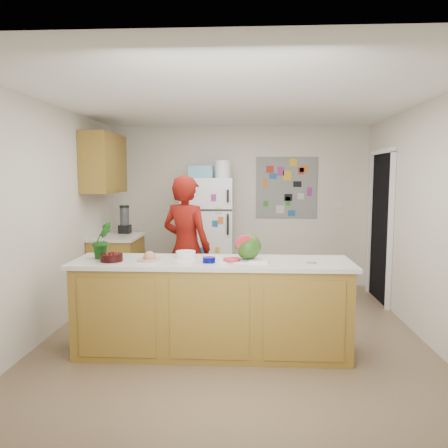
# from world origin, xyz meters

# --- Properties ---
(floor) EXTENTS (4.00, 4.50, 0.02)m
(floor) POSITION_xyz_m (0.00, 0.00, -0.01)
(floor) COLOR brown
(floor) RESTS_ON ground
(wall_back) EXTENTS (4.00, 0.02, 2.50)m
(wall_back) POSITION_xyz_m (0.00, 2.26, 1.25)
(wall_back) COLOR beige
(wall_back) RESTS_ON ground
(wall_left) EXTENTS (0.02, 4.50, 2.50)m
(wall_left) POSITION_xyz_m (-2.01, 0.00, 1.25)
(wall_left) COLOR beige
(wall_left) RESTS_ON ground
(wall_right) EXTENTS (0.02, 4.50, 2.50)m
(wall_right) POSITION_xyz_m (2.01, 0.00, 1.25)
(wall_right) COLOR beige
(wall_right) RESTS_ON ground
(ceiling) EXTENTS (4.00, 4.50, 0.02)m
(ceiling) POSITION_xyz_m (0.00, 0.00, 2.51)
(ceiling) COLOR white
(ceiling) RESTS_ON wall_back
(doorway) EXTENTS (0.03, 0.85, 2.04)m
(doorway) POSITION_xyz_m (1.99, 1.45, 1.02)
(doorway) COLOR black
(doorway) RESTS_ON ground
(peninsula_base) EXTENTS (2.60, 0.62, 0.88)m
(peninsula_base) POSITION_xyz_m (-0.20, -0.50, 0.44)
(peninsula_base) COLOR brown
(peninsula_base) RESTS_ON floor
(peninsula_top) EXTENTS (2.68, 0.70, 0.04)m
(peninsula_top) POSITION_xyz_m (-0.20, -0.50, 0.90)
(peninsula_top) COLOR silver
(peninsula_top) RESTS_ON peninsula_base
(side_counter_base) EXTENTS (0.60, 0.80, 0.86)m
(side_counter_base) POSITION_xyz_m (-1.69, 1.35, 0.43)
(side_counter_base) COLOR brown
(side_counter_base) RESTS_ON floor
(side_counter_top) EXTENTS (0.64, 0.84, 0.04)m
(side_counter_top) POSITION_xyz_m (-1.69, 1.35, 0.88)
(side_counter_top) COLOR silver
(side_counter_top) RESTS_ON side_counter_base
(upper_cabinets) EXTENTS (0.35, 1.00, 0.80)m
(upper_cabinets) POSITION_xyz_m (-1.82, 1.30, 1.90)
(upper_cabinets) COLOR brown
(upper_cabinets) RESTS_ON wall_left
(refrigerator) EXTENTS (0.75, 0.70, 1.70)m
(refrigerator) POSITION_xyz_m (-0.45, 1.88, 0.85)
(refrigerator) COLOR silver
(refrigerator) RESTS_ON floor
(fridge_top_bin) EXTENTS (0.35, 0.28, 0.18)m
(fridge_top_bin) POSITION_xyz_m (-0.55, 1.88, 1.79)
(fridge_top_bin) COLOR #5999B2
(fridge_top_bin) RESTS_ON refrigerator
(photo_collage) EXTENTS (0.95, 0.01, 0.95)m
(photo_collage) POSITION_xyz_m (0.75, 2.24, 1.55)
(photo_collage) COLOR slate
(photo_collage) RESTS_ON wall_back
(person) EXTENTS (0.75, 0.64, 1.74)m
(person) POSITION_xyz_m (-0.59, 0.52, 0.87)
(person) COLOR #660E09
(person) RESTS_ON floor
(blender_appliance) EXTENTS (0.13, 0.13, 0.38)m
(blender_appliance) POSITION_xyz_m (-1.64, 1.60, 1.09)
(blender_appliance) COLOR black
(blender_appliance) RESTS_ON side_counter_top
(cutting_board) EXTENTS (0.43, 0.36, 0.01)m
(cutting_board) POSITION_xyz_m (0.09, -0.50, 0.93)
(cutting_board) COLOR silver
(cutting_board) RESTS_ON peninsula_top
(watermelon) EXTENTS (0.25, 0.25, 0.25)m
(watermelon) POSITION_xyz_m (0.15, -0.48, 1.06)
(watermelon) COLOR #31621C
(watermelon) RESTS_ON cutting_board
(watermelon_slice) EXTENTS (0.16, 0.16, 0.02)m
(watermelon_slice) POSITION_xyz_m (-0.01, -0.55, 0.94)
(watermelon_slice) COLOR red
(watermelon_slice) RESTS_ON cutting_board
(cherry_bowl) EXTENTS (0.28, 0.28, 0.07)m
(cherry_bowl) POSITION_xyz_m (-1.15, -0.59, 0.96)
(cherry_bowl) COLOR black
(cherry_bowl) RESTS_ON peninsula_top
(white_bowl) EXTENTS (0.24, 0.24, 0.06)m
(white_bowl) POSITION_xyz_m (-0.48, -0.33, 0.95)
(white_bowl) COLOR silver
(white_bowl) RESTS_ON peninsula_top
(cobalt_bowl) EXTENTS (0.15, 0.15, 0.05)m
(cobalt_bowl) POSITION_xyz_m (-0.22, -0.60, 0.95)
(cobalt_bowl) COLOR #000155
(cobalt_bowl) RESTS_ON peninsula_top
(plate) EXTENTS (0.25, 0.25, 0.02)m
(plate) POSITION_xyz_m (-0.80, -0.53, 0.93)
(plate) COLOR beige
(plate) RESTS_ON peninsula_top
(paper_towel) EXTENTS (0.21, 0.19, 0.02)m
(paper_towel) POSITION_xyz_m (0.25, -0.56, 0.93)
(paper_towel) COLOR white
(paper_towel) RESTS_ON peninsula_top
(keys) EXTENTS (0.09, 0.04, 0.01)m
(keys) POSITION_xyz_m (0.73, -0.62, 0.93)
(keys) COLOR gray
(keys) RESTS_ON peninsula_top
(potted_plant) EXTENTS (0.26, 0.25, 0.36)m
(potted_plant) POSITION_xyz_m (-1.28, -0.45, 1.10)
(potted_plant) COLOR #11440C
(potted_plant) RESTS_ON peninsula_top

